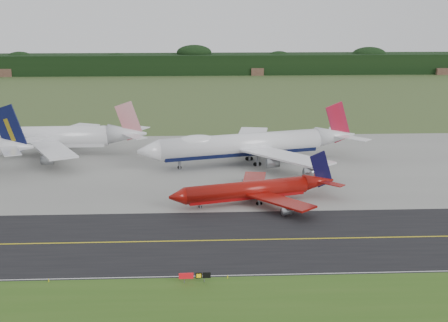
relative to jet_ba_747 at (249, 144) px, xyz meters
The scene contains 12 objects.
ground 53.77m from the jet_ba_747, 100.58° to the right, with size 600.00×600.00×0.00m, color #3A5226.
taxiway 57.69m from the jet_ba_747, 99.85° to the right, with size 400.00×32.00×0.02m, color black.
apron 11.33m from the jet_ba_747, behind, with size 400.00×78.00×0.01m, color gray.
taxiway_centreline 57.68m from the jet_ba_747, 99.85° to the right, with size 400.00×0.40×0.00m, color yellow.
taxiway_edge_line 72.95m from the jet_ba_747, 97.76° to the right, with size 400.00×0.25×0.00m, color silver.
horizon_treeline 221.40m from the jet_ba_747, 92.54° to the left, with size 700.00×25.00×12.00m.
jet_ba_747 is the anchor object (origin of this frame).
jet_red_737 34.26m from the jet_ba_747, 92.40° to the right, with size 38.42×30.62×10.54m.
jet_star_tail 59.24m from the jet_ba_747, 167.32° to the left, with size 58.58×49.17×15.49m.
taxiway_sign 76.07m from the jet_ba_747, 101.38° to the right, with size 5.04×0.36×1.68m.
edge_marker_left 82.62m from the jet_ba_747, 117.59° to the right, with size 0.16×0.16×0.50m, color yellow.
edge_marker_center 73.91m from the jet_ba_747, 97.57° to the right, with size 0.16×0.16×0.50m, color yellow.
Camera 1 is at (-4.87, -112.87, 43.17)m, focal length 50.00 mm.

